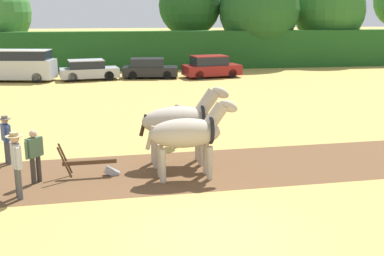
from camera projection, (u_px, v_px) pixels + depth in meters
ground_plane at (219, 235)px, 10.69m from camera, size 240.00×240.00×0.00m
plowed_furrow_strip at (3, 182)px, 13.93m from camera, size 35.14×5.45×0.01m
hedgerow at (143, 51)px, 39.44m from camera, size 62.39×1.29×3.14m
tree_center at (190, 6)px, 42.87m from camera, size 5.53×5.53×7.95m
tree_center_right at (259, 10)px, 41.95m from camera, size 7.00×7.00×8.34m
tree_right at (329, 10)px, 43.99m from camera, size 6.45×6.45×8.01m
draft_horse_lead_left at (189, 133)px, 13.98m from camera, size 2.80×0.99×2.40m
draft_horse_lead_right at (181, 120)px, 15.26m from camera, size 2.97×1.07×2.56m
plow at (95, 166)px, 14.36m from camera, size 1.80×0.48×1.13m
farmer_at_plow at (35, 153)px, 13.69m from camera, size 0.45×0.51×1.57m
farmer_beside_team at (177, 122)px, 17.46m from camera, size 0.36×0.60×1.56m
farmer_onlooker_left at (16, 159)px, 12.51m from camera, size 0.45×0.66×1.81m
farmer_onlooker_right at (6, 136)px, 15.40m from camera, size 0.40×0.57×1.59m
parked_van at (19, 65)px, 33.22m from camera, size 4.99×2.69×2.16m
parked_car_left at (88, 70)px, 33.91m from camera, size 4.27×2.45×1.42m
parked_car_center_left at (149, 68)px, 34.89m from camera, size 4.11×2.13×1.42m
parked_car_center at (211, 67)px, 35.15m from camera, size 4.38×2.54×1.59m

